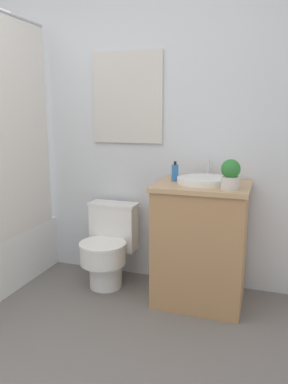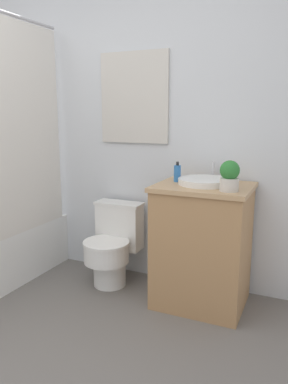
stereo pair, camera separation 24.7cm
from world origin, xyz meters
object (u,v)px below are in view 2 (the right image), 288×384
at_px(toilet, 113,245).
at_px(sink, 205,181).
at_px(soap_bottle, 177,173).
at_px(potted_plant, 230,176).

xyz_separation_m(toilet, sink, (0.72, -0.01, 0.56)).
relative_size(toilet, soap_bottle, 4.48).
bearing_deg(potted_plant, toilet, 169.26).
height_order(toilet, soap_bottle, soap_bottle).
height_order(toilet, potted_plant, potted_plant).
bearing_deg(toilet, potted_plant, -10.74).
bearing_deg(soap_bottle, sink, -5.12).
height_order(soap_bottle, potted_plant, potted_plant).
height_order(sink, soap_bottle, soap_bottle).
distance_m(soap_bottle, potted_plant, 0.44).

